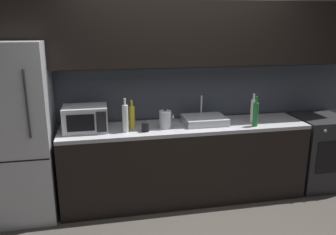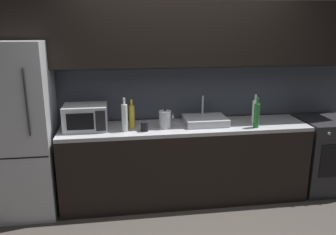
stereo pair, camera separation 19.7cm
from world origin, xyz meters
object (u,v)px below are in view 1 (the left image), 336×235
object	(u,v)px
wine_bottle_clear	(125,118)
oven_range	(318,152)
microwave	(85,118)
wine_bottle_yellow	(132,117)
mug_dark	(145,127)
wine_bottle_green	(256,114)
kettle	(165,119)
refrigerator	(18,133)
wine_bottle_white	(253,111)

from	to	relation	value
wine_bottle_clear	oven_range	bearing A→B (deg)	2.54
microwave	wine_bottle_yellow	xyz separation A→B (m)	(0.49, -0.02, -0.00)
oven_range	mug_dark	distance (m)	2.26
wine_bottle_green	microwave	bearing A→B (deg)	173.72
kettle	wine_bottle_yellow	distance (m)	0.36
wine_bottle_clear	wine_bottle_green	world-z (taller)	wine_bottle_clear
refrigerator	kettle	size ratio (longest dim) A/B	8.59
wine_bottle_clear	mug_dark	size ratio (longest dim) A/B	3.52
kettle	wine_bottle_clear	xyz separation A→B (m)	(-0.44, -0.05, 0.05)
oven_range	wine_bottle_clear	size ratio (longest dim) A/B	2.50
wine_bottle_clear	wine_bottle_yellow	bearing A→B (deg)	51.92
microwave	wine_bottle_white	bearing A→B (deg)	-2.47
oven_range	microwave	size ratio (longest dim) A/B	1.96
wine_bottle_green	wine_bottle_yellow	size ratio (longest dim) A/B	1.06
wine_bottle_white	mug_dark	distance (m)	1.26
wine_bottle_white	refrigerator	bearing A→B (deg)	178.60
refrigerator	kettle	distance (m)	1.54
kettle	wine_bottle_white	bearing A→B (deg)	-0.35
kettle	wine_bottle_green	size ratio (longest dim) A/B	0.64
wine_bottle_green	oven_range	bearing A→B (deg)	10.69
wine_bottle_clear	refrigerator	bearing A→B (deg)	174.36
wine_bottle_green	wine_bottle_yellow	xyz separation A→B (m)	(-1.36, 0.18, -0.01)
refrigerator	microwave	distance (m)	0.69
microwave	wine_bottle_green	size ratio (longest dim) A/B	1.37
kettle	wine_bottle_clear	size ratio (longest dim) A/B	0.60
microwave	kettle	size ratio (longest dim) A/B	2.14
microwave	mug_dark	size ratio (longest dim) A/B	4.50
refrigerator	wine_bottle_white	distance (m)	2.56
kettle	refrigerator	bearing A→B (deg)	177.90
oven_range	wine_bottle_clear	bearing A→B (deg)	-177.46
oven_range	microwave	xyz separation A→B (m)	(-2.82, 0.02, 0.58)
oven_range	wine_bottle_yellow	distance (m)	2.40
wine_bottle_white	wine_bottle_clear	bearing A→B (deg)	-178.22
kettle	wine_bottle_yellow	size ratio (longest dim) A/B	0.68
wine_bottle_green	wine_bottle_yellow	bearing A→B (deg)	172.43
kettle	wine_bottle_yellow	world-z (taller)	wine_bottle_yellow
refrigerator	wine_bottle_green	distance (m)	2.54
wine_bottle_clear	wine_bottle_yellow	size ratio (longest dim) A/B	1.13
kettle	mug_dark	size ratio (longest dim) A/B	2.11
wine_bottle_green	wine_bottle_white	size ratio (longest dim) A/B	0.98
microwave	wine_bottle_yellow	bearing A→B (deg)	-2.72
oven_range	refrigerator	bearing A→B (deg)	179.98
mug_dark	wine_bottle_clear	bearing A→B (deg)	171.12
oven_range	wine_bottle_clear	distance (m)	2.49
mug_dark	kettle	bearing A→B (deg)	19.92
kettle	mug_dark	bearing A→B (deg)	-160.08
kettle	mug_dark	xyz separation A→B (m)	(-0.23, -0.08, -0.05)
kettle	wine_bottle_white	distance (m)	1.03
kettle	wine_bottle_white	size ratio (longest dim) A/B	0.63
kettle	wine_bottle_yellow	xyz separation A→B (m)	(-0.36, 0.05, 0.03)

